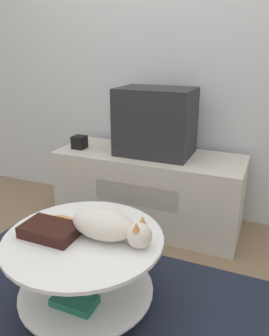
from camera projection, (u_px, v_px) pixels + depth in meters
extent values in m
plane|color=#7F664C|center=(93.00, 310.00, 1.68)|extent=(12.00, 12.00, 0.00)
cube|color=silver|center=(175.00, 44.00, 2.37)|extent=(8.00, 0.05, 2.60)
cube|color=#1E2333|center=(93.00, 309.00, 1.68)|extent=(1.93, 1.14, 0.02)
cube|color=beige|center=(149.00, 189.00, 2.45)|extent=(1.35, 0.51, 0.55)
cube|color=#B7AD9E|center=(136.00, 195.00, 2.22)|extent=(0.61, 0.01, 0.16)
cube|color=#232326|center=(156.00, 122.00, 2.29)|extent=(0.52, 0.37, 0.46)
cube|color=black|center=(146.00, 125.00, 2.13)|extent=(0.45, 0.01, 0.36)
cube|color=black|center=(79.00, 142.00, 2.47)|extent=(0.10, 0.10, 0.10)
cylinder|color=#B2B2B7|center=(88.00, 304.00, 1.69)|extent=(0.32, 0.32, 0.01)
cylinder|color=#B7B7BC|center=(86.00, 274.00, 1.62)|extent=(0.04, 0.04, 0.39)
cylinder|color=white|center=(87.00, 288.00, 1.65)|extent=(0.67, 0.67, 0.01)
cylinder|color=white|center=(84.00, 238.00, 1.55)|extent=(0.76, 0.76, 0.02)
cube|color=#1E664C|center=(75.00, 301.00, 1.53)|extent=(0.21, 0.12, 0.04)
cube|color=#51387A|center=(96.00, 271.00, 1.76)|extent=(0.16, 0.14, 0.01)
cube|color=black|center=(50.00, 230.00, 1.54)|extent=(0.26, 0.17, 0.06)
ellipsoid|color=silver|center=(103.00, 224.00, 1.52)|extent=(0.32, 0.20, 0.14)
sphere|color=silver|center=(139.00, 235.00, 1.45)|extent=(0.12, 0.12, 0.12)
cone|color=#D18447|center=(143.00, 220.00, 1.45)|extent=(0.04, 0.04, 0.04)
cone|color=#D18447|center=(136.00, 227.00, 1.40)|extent=(0.04, 0.04, 0.04)
ellipsoid|color=#D18447|center=(66.00, 221.00, 1.62)|extent=(0.17, 0.05, 0.05)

